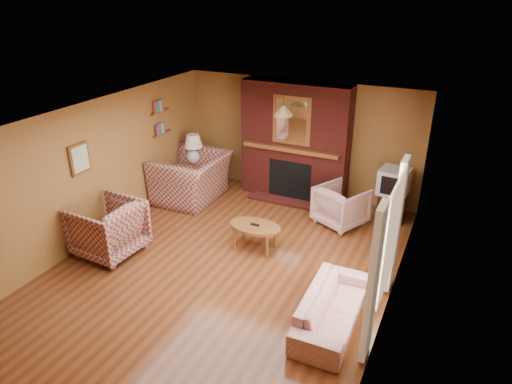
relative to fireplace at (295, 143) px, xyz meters
The scene contains 20 objects.
floor 3.21m from the fireplace, 90.00° to the right, with size 6.50×6.50×0.00m, color #4A240F.
ceiling 3.22m from the fireplace, 90.00° to the right, with size 6.50×6.50×0.00m, color silver.
wall_back 0.27m from the fireplace, 90.00° to the left, with size 6.50×6.50×0.00m, color #975D2E.
wall_front 6.23m from the fireplace, 90.00° to the right, with size 6.50×6.50×0.00m, color #975D2E.
wall_left 3.89m from the fireplace, 129.95° to the right, with size 6.50×6.50×0.00m, color #975D2E.
wall_right 3.89m from the fireplace, 50.05° to the right, with size 6.50×6.50×0.00m, color #975D2E.
fireplace is the anchor object (origin of this frame).
window_right 4.02m from the fireplace, 52.40° to the right, with size 0.10×1.85×2.00m.
bookshelf 2.72m from the fireplace, 156.05° to the right, with size 0.09×0.55×0.71m.
botanical_print 4.12m from the fireplace, 126.90° to the right, with size 0.05×0.40×0.50m.
pendant_light 1.07m from the fireplace, 90.00° to the right, with size 0.36×0.36×0.48m.
plaid_loveseat 2.24m from the fireplace, 150.75° to the right, with size 1.46×1.28×0.95m, color maroon.
plaid_armchair 4.00m from the fireplace, 119.74° to the right, with size 0.98×1.00×0.91m, color maroon.
floral_sofa 4.11m from the fireplace, 61.70° to the right, with size 1.69×0.66×0.49m, color #C0AB95.
floral_armchair 1.68m from the fireplace, 32.12° to the right, with size 0.80×0.82×0.75m, color #C0AB95.
coffee_table 2.40m from the fireplace, 85.50° to the right, with size 0.90×0.56×0.46m.
side_table 2.34m from the fireplace, 165.71° to the right, with size 0.43×0.43×0.57m, color brown.
table_lamp 2.18m from the fireplace, 165.71° to the right, with size 0.39×0.39×0.65m.
tv_stand 2.25m from the fireplace, ahead, with size 0.49×0.45×0.54m, color black.
crt_tv 2.10m from the fireplace, ahead, with size 0.57×0.57×0.48m.
Camera 1 is at (3.06, -5.31, 4.12)m, focal length 32.00 mm.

